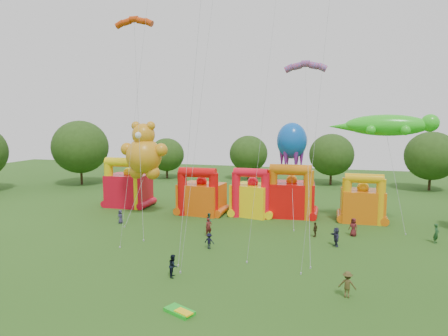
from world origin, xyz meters
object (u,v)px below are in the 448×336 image
(teddy_bear_kite, at_px, (143,157))
(gecko_kite, at_px, (391,155))
(bouncy_castle_0, at_px, (128,188))
(octopus_kite, at_px, (292,168))
(bouncy_castle_2, at_px, (252,197))
(spectator_0, at_px, (120,217))
(spectator_4, at_px, (315,230))

(teddy_bear_kite, bearing_deg, gecko_kite, 4.47)
(bouncy_castle_0, relative_size, octopus_kite, 0.59)
(octopus_kite, bearing_deg, gecko_kite, -10.10)
(gecko_kite, bearing_deg, bouncy_castle_2, 174.44)
(spectator_0, relative_size, spectator_4, 1.02)
(spectator_4, bearing_deg, gecko_kite, 147.17)
(octopus_kite, distance_m, spectator_0, 21.79)
(bouncy_castle_0, bearing_deg, teddy_bear_kite, -43.32)
(bouncy_castle_0, relative_size, gecko_kite, 0.54)
(gecko_kite, xyz_separation_m, spectator_0, (-30.54, -6.39, -7.63))
(bouncy_castle_0, xyz_separation_m, bouncy_castle_2, (18.16, -0.71, -0.28))
(teddy_bear_kite, height_order, spectator_4, teddy_bear_kite)
(teddy_bear_kite, height_order, gecko_kite, gecko_kite)
(bouncy_castle_0, height_order, bouncy_castle_2, bouncy_castle_0)
(spectator_4, bearing_deg, bouncy_castle_0, -86.14)
(bouncy_castle_0, bearing_deg, gecko_kite, -3.81)
(bouncy_castle_2, height_order, octopus_kite, octopus_kite)
(spectator_0, bearing_deg, gecko_kite, 32.22)
(teddy_bear_kite, bearing_deg, bouncy_castle_2, 16.24)
(bouncy_castle_2, bearing_deg, gecko_kite, -5.56)
(octopus_kite, bearing_deg, spectator_0, -156.61)
(octopus_kite, xyz_separation_m, spectator_4, (3.32, -7.77, -5.47))
(octopus_kite, relative_size, spectator_0, 7.41)
(gecko_kite, bearing_deg, octopus_kite, 169.90)
(bouncy_castle_0, height_order, octopus_kite, octopus_kite)
(bouncy_castle_2, height_order, gecko_kite, gecko_kite)
(bouncy_castle_2, distance_m, gecko_kite, 17.31)
(bouncy_castle_2, distance_m, spectator_0, 16.53)
(octopus_kite, xyz_separation_m, spectator_0, (-19.37, -8.38, -5.45))
(gecko_kite, height_order, spectator_0, gecko_kite)
(spectator_0, bearing_deg, bouncy_castle_2, 49.34)
(bouncy_castle_2, distance_m, spectator_4, 11.19)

